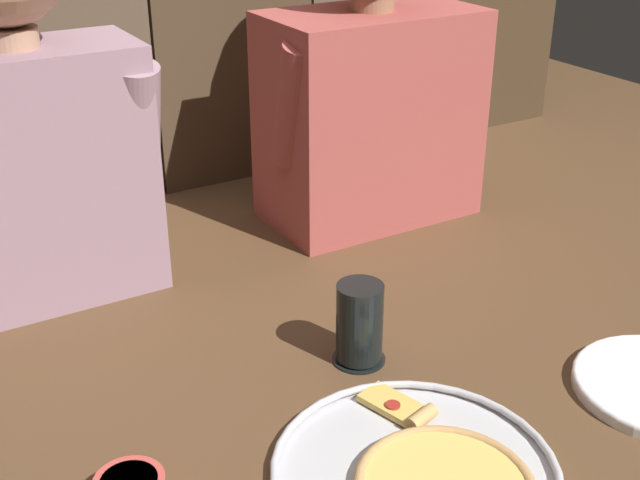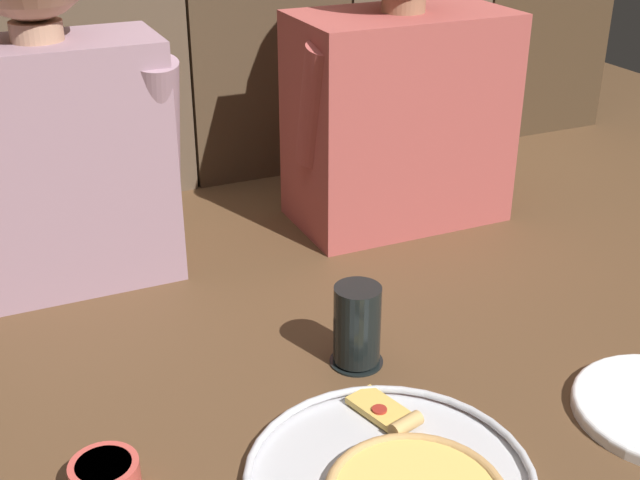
{
  "view_description": "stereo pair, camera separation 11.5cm",
  "coord_description": "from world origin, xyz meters",
  "px_view_note": "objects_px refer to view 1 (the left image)",
  "views": [
    {
      "loc": [
        -0.55,
        -0.79,
        0.68
      ],
      "look_at": [
        -0.02,
        0.1,
        0.18
      ],
      "focal_mm": 46.29,
      "sensor_mm": 36.0,
      "label": 1
    },
    {
      "loc": [
        -0.44,
        -0.85,
        0.68
      ],
      "look_at": [
        -0.02,
        0.1,
        0.18
      ],
      "focal_mm": 46.29,
      "sensor_mm": 36.0,
      "label": 2
    }
  ],
  "objects_px": {
    "drinking_glass": "(359,324)",
    "diner_left": "(23,111)",
    "diner_right": "(371,73)",
    "pizza_tray": "(425,474)"
  },
  "relations": [
    {
      "from": "drinking_glass",
      "to": "diner_left",
      "type": "relative_size",
      "value": 0.19
    },
    {
      "from": "drinking_glass",
      "to": "diner_left",
      "type": "xyz_separation_m",
      "value": [
        -0.33,
        0.44,
        0.25
      ]
    },
    {
      "from": "drinking_glass",
      "to": "diner_right",
      "type": "height_order",
      "value": "diner_right"
    },
    {
      "from": "diner_right",
      "to": "pizza_tray",
      "type": "bearing_deg",
      "value": -118.56
    },
    {
      "from": "pizza_tray",
      "to": "drinking_glass",
      "type": "distance_m",
      "value": 0.27
    },
    {
      "from": "pizza_tray",
      "to": "diner_left",
      "type": "distance_m",
      "value": 0.8
    },
    {
      "from": "drinking_glass",
      "to": "pizza_tray",
      "type": "bearing_deg",
      "value": -105.66
    },
    {
      "from": "pizza_tray",
      "to": "diner_left",
      "type": "relative_size",
      "value": 0.54
    },
    {
      "from": "pizza_tray",
      "to": "diner_right",
      "type": "bearing_deg",
      "value": 61.44
    },
    {
      "from": "pizza_tray",
      "to": "drinking_glass",
      "type": "xyz_separation_m",
      "value": [
        0.07,
        0.25,
        0.05
      ]
    }
  ]
}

